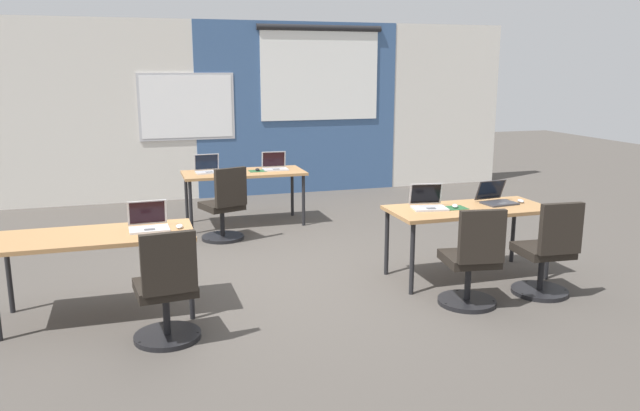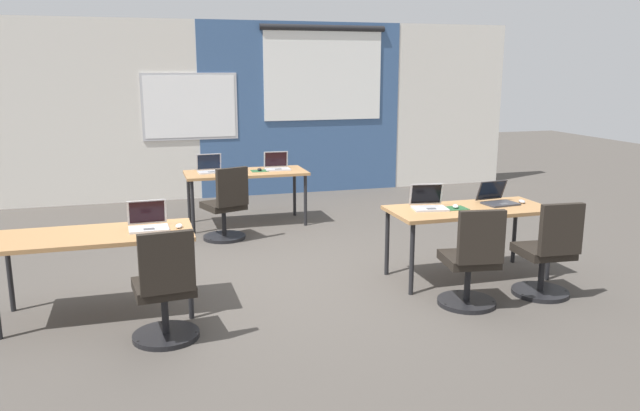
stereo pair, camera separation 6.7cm
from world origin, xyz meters
The scene contains 22 objects.
ground_plane centered at (0.00, 0.00, 0.00)m, with size 24.00×24.00×0.00m.
back_wall_assembly centered at (0.04, 4.20, 1.41)m, with size 10.00×0.27×2.80m.
desk_near_left centered at (-1.75, -0.60, 0.66)m, with size 1.60×0.70×0.72m.
desk_near_right centered at (1.75, -0.60, 0.66)m, with size 1.60×0.70×0.72m.
desk_far_center centered at (0.00, 2.20, 0.66)m, with size 1.60×0.70×0.72m.
laptop_near_right_end centered at (2.12, -0.50, 0.77)m, with size 0.36×0.35×0.22m.
mouse_near_right_end centered at (2.38, -0.55, 0.74)m, with size 0.07×0.11×0.03m.
chair_near_right_end centered at (2.17, -1.30, 0.38)m, with size 0.52×0.55×0.92m.
laptop_far_left centered at (-0.46, 2.28, 0.77)m, with size 0.34×0.29×0.24m.
mousepad_far_left centered at (-0.21, 2.24, 0.72)m, with size 0.22×0.19×0.00m.
mouse_far_left centered at (-0.21, 2.24, 0.74)m, with size 0.06×0.10×0.03m.
chair_far_left centered at (-0.37, 1.48, 0.38)m, with size 0.56×0.61×0.92m.
laptop_near_left_inner centered at (-1.32, -0.54, 0.77)m, with size 0.34×0.29×0.23m.
mouse_near_left_inner centered at (-1.06, -0.60, 0.74)m, with size 0.07×0.11×0.03m.
chair_near_left_inner centered at (-1.23, -1.31, 0.38)m, with size 0.52×0.56×0.92m.
laptop_far_right centered at (0.44, 2.26, 0.77)m, with size 0.34×0.28×0.24m.
mousepad_far_right centered at (0.18, 2.19, 0.72)m, with size 0.22×0.19×0.00m.
mouse_far_right centered at (0.18, 2.19, 0.74)m, with size 0.07×0.11×0.03m.
laptop_near_right_inner centered at (1.35, -0.51, 0.77)m, with size 0.37×0.33×0.23m.
mousepad_near_right_inner centered at (1.61, -0.58, 0.72)m, with size 0.22×0.19×0.00m.
mouse_near_right_inner centered at (1.61, -0.58, 0.74)m, with size 0.09×0.11×0.03m.
chair_near_right_inner centered at (1.38, -1.34, 0.38)m, with size 0.52×0.57×0.92m.
Camera 1 is at (-1.42, -5.95, 2.08)m, focal length 35.08 mm.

